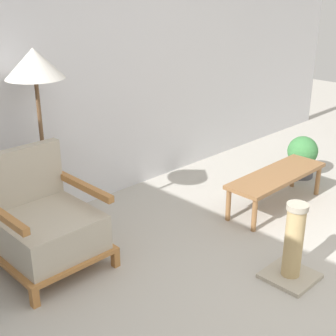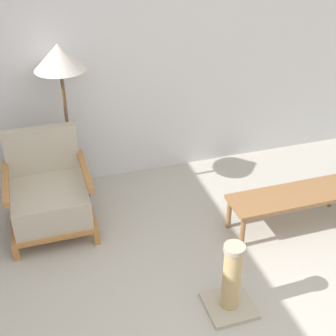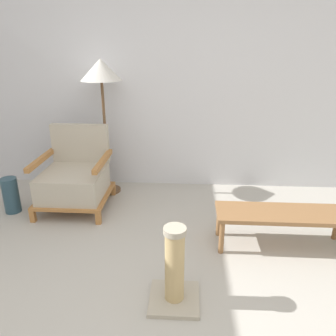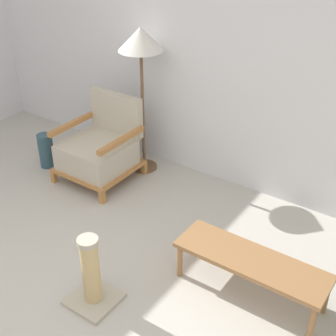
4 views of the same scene
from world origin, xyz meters
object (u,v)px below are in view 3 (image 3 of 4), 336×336
object	(u,v)px
armchair	(75,178)
vase	(11,195)
coffee_table	(283,216)
floor_lamp	(101,77)
scratching_post	(174,273)

from	to	relation	value
armchair	vase	distance (m)	0.67
vase	coffee_table	bearing A→B (deg)	-9.82
floor_lamp	vase	world-z (taller)	floor_lamp
floor_lamp	coffee_table	bearing A→B (deg)	-30.35
vase	armchair	bearing A→B (deg)	15.04
armchair	scratching_post	world-z (taller)	armchair
armchair	vase	xyz separation A→B (m)	(-0.63, -0.17, -0.14)
armchair	floor_lamp	bearing A→B (deg)	57.18
vase	scratching_post	world-z (taller)	scratching_post
floor_lamp	vase	distance (m)	1.55
coffee_table	scratching_post	world-z (taller)	scratching_post
armchair	scratching_post	size ratio (longest dim) A/B	1.45
armchair	floor_lamp	xyz separation A→B (m)	(0.26, 0.40, 1.00)
coffee_table	scratching_post	bearing A→B (deg)	-141.13
armchair	coffee_table	bearing A→B (deg)	-17.36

